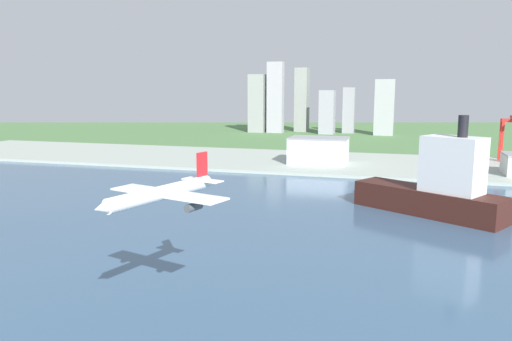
# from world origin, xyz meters

# --- Properties ---
(ground_plane) EXTENTS (2400.00, 2400.00, 0.00)m
(ground_plane) POSITION_xyz_m (0.00, 300.00, 0.00)
(ground_plane) COLOR #4C7743
(water_bay) EXTENTS (840.00, 360.00, 0.15)m
(water_bay) POSITION_xyz_m (0.00, 240.00, 0.07)
(water_bay) COLOR #385675
(water_bay) RESTS_ON ground
(industrial_pier) EXTENTS (840.00, 140.00, 2.50)m
(industrial_pier) POSITION_xyz_m (0.00, 490.00, 1.25)
(industrial_pier) COLOR #9CA89C
(industrial_pier) RESTS_ON ground
(airplane_landing) EXTENTS (35.67, 41.35, 12.62)m
(airplane_landing) POSITION_xyz_m (2.04, 157.16, 41.09)
(airplane_landing) COLOR white
(cargo_ship) EXTENTS (81.01, 60.49, 54.54)m
(cargo_ship) POSITION_xyz_m (81.03, 320.46, 15.80)
(cargo_ship) COLOR #381914
(cargo_ship) RESTS_ON water_bay
(warehouse_main) EXTENTS (50.72, 35.01, 23.08)m
(warehouse_main) POSITION_xyz_m (-8.22, 474.86, 14.07)
(warehouse_main) COLOR silver
(warehouse_main) RESTS_ON industrial_pier
(distant_skyline) EXTENTS (218.44, 63.63, 107.88)m
(distant_skyline) POSITION_xyz_m (-79.05, 802.54, 44.08)
(distant_skyline) COLOR gray
(distant_skyline) RESTS_ON ground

